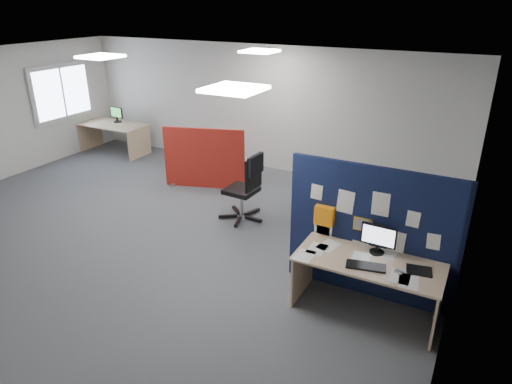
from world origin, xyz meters
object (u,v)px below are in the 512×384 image
at_px(monitor_main, 378,238).
at_px(monitor_second, 117,114).
at_px(navy_divider, 369,233).
at_px(main_desk, 368,272).
at_px(second_desk, 114,130).
at_px(red_divider, 204,159).
at_px(office_chair, 247,184).

bearing_deg(monitor_main, monitor_second, 157.31).
xyz_separation_m(navy_divider, monitor_main, (0.15, -0.17, 0.06)).
distance_m(navy_divider, main_desk, 0.50).
relative_size(main_desk, second_desk, 1.02).
relative_size(monitor_main, second_desk, 0.25).
bearing_deg(main_desk, second_desk, 155.39).
distance_m(navy_divider, monitor_second, 7.79).
bearing_deg(monitor_main, main_desk, -98.84).
distance_m(red_divider, monitor_second, 3.46).
xyz_separation_m(second_desk, office_chair, (4.76, -1.81, 0.12)).
bearing_deg(monitor_main, red_divider, 152.46).
height_order(monitor_second, office_chair, office_chair).
relative_size(red_divider, monitor_second, 3.79).
bearing_deg(main_desk, monitor_second, 154.46).
bearing_deg(office_chair, navy_divider, -23.16).
height_order(second_desk, monitor_second, monitor_second).
height_order(navy_divider, office_chair, navy_divider).
bearing_deg(navy_divider, monitor_main, -48.45).
relative_size(navy_divider, second_desk, 1.27).
bearing_deg(second_desk, navy_divider, -22.57).
xyz_separation_m(navy_divider, second_desk, (-7.14, 2.97, -0.33)).
distance_m(monitor_main, office_chair, 2.87).
xyz_separation_m(monitor_second, office_chair, (4.76, -1.95, -0.26)).
bearing_deg(office_chair, second_desk, 162.07).
distance_m(main_desk, red_divider, 4.66).
xyz_separation_m(main_desk, monitor_main, (0.03, 0.19, 0.38)).
bearing_deg(navy_divider, main_desk, -71.75).
xyz_separation_m(navy_divider, monitor_second, (-7.14, 3.11, 0.06)).
bearing_deg(second_desk, red_divider, -15.44).
height_order(monitor_main, office_chair, office_chair).
xyz_separation_m(red_divider, second_desk, (-3.28, 0.91, -0.05)).
bearing_deg(monitor_main, office_chair, 153.79).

